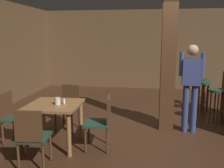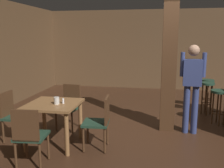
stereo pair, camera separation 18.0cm
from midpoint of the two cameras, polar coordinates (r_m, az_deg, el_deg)
ground_plane at (r=4.97m, az=11.30°, el=-11.49°), size 10.80×10.80×0.00m
wall_back at (r=9.12m, az=11.23°, el=7.65°), size 8.00×0.10×2.80m
pillar at (r=5.04m, az=13.93°, el=5.15°), size 0.28×0.28×2.80m
dining_table at (r=4.40m, az=-12.03°, el=-6.07°), size 0.86×0.86×0.75m
chair_north at (r=5.17m, az=-8.70°, el=-4.60°), size 0.47×0.47×0.89m
chair_south at (r=3.76m, az=-17.05°, el=-10.95°), size 0.46×0.46×0.89m
chair_west at (r=4.81m, az=-20.72°, el=-6.36°), size 0.43×0.43×0.89m
chair_east at (r=4.18m, az=-1.48°, el=-8.22°), size 0.45×0.45×0.89m
napkin_cup at (r=4.27m, az=-11.38°, el=-3.74°), size 0.09×0.09×0.12m
salt_shaker at (r=4.29m, az=-9.93°, el=-3.83°), size 0.03×0.03×0.09m
standing_person at (r=5.00m, az=18.80°, el=0.25°), size 0.47×0.23×1.72m
bar_stool_near at (r=5.81m, az=24.17°, el=-3.06°), size 0.37×0.37×0.75m
bar_stool_mid at (r=6.47m, az=21.66°, el=-1.48°), size 0.33×0.33×0.78m
bar_stool_far at (r=6.92m, az=21.61°, el=-0.73°), size 0.33×0.33×0.78m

